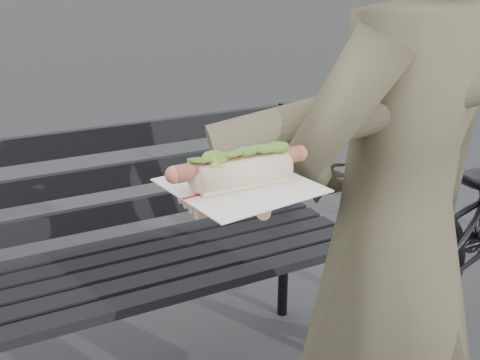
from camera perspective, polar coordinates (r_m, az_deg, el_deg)
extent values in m
cylinder|color=black|center=(2.03, 9.60, -12.75)|extent=(0.04, 0.04, 0.45)
cylinder|color=black|center=(2.27, 4.44, -8.64)|extent=(0.04, 0.04, 0.45)
cube|color=black|center=(1.63, -9.38, -11.94)|extent=(1.50, 0.07, 0.03)
cube|color=black|center=(1.70, -10.37, -10.44)|extent=(1.50, 0.07, 0.03)
cube|color=black|center=(1.78, -11.26, -9.07)|extent=(1.50, 0.07, 0.03)
cube|color=black|center=(1.85, -12.07, -7.80)|extent=(1.50, 0.07, 0.03)
cube|color=black|center=(1.93, -12.82, -6.64)|extent=(1.50, 0.07, 0.03)
cube|color=black|center=(2.10, 4.49, 2.22)|extent=(0.04, 0.03, 0.42)
cube|color=black|center=(1.91, -13.30, -3.47)|extent=(1.50, 0.02, 0.08)
cube|color=black|center=(1.86, -13.63, 0.18)|extent=(1.50, 0.02, 0.08)
cube|color=black|center=(1.82, -13.97, 4.00)|extent=(1.50, 0.02, 0.08)
imported|color=#4C4632|center=(1.21, 15.18, -6.24)|extent=(0.65, 0.49, 1.61)
cylinder|color=#4C4632|center=(1.00, 11.08, 6.57)|extent=(0.51, 0.23, 0.19)
cylinder|color=#D8A384|center=(0.84, 2.11, -0.61)|extent=(0.09, 0.08, 0.07)
ellipsoid|color=#D8A384|center=(0.81, 0.00, -1.65)|extent=(0.10, 0.11, 0.03)
cylinder|color=#D8A384|center=(0.77, -2.62, -2.99)|extent=(0.05, 0.02, 0.02)
cylinder|color=#D8A384|center=(0.78, -3.24, -2.47)|extent=(0.05, 0.02, 0.02)
cylinder|color=#D8A384|center=(0.80, -3.83, -1.96)|extent=(0.05, 0.02, 0.02)
cylinder|color=#D8A384|center=(0.82, -4.40, -1.48)|extent=(0.05, 0.02, 0.02)
cylinder|color=#D8A384|center=(0.77, 2.54, -2.76)|extent=(0.04, 0.05, 0.02)
cube|color=white|center=(0.81, 0.00, -0.53)|extent=(0.21, 0.21, 0.00)
cube|color=#B21E1E|center=(0.81, 0.00, -0.42)|extent=(0.19, 0.03, 0.00)
cylinder|color=#C2644A|center=(0.80, 0.00, 1.68)|extent=(0.20, 0.02, 0.02)
sphere|color=#C2644A|center=(0.76, -6.73, 0.53)|extent=(0.03, 0.02, 0.02)
sphere|color=#C2644A|center=(0.84, 6.04, 2.70)|extent=(0.03, 0.02, 0.02)
sphere|color=#9E6B2D|center=(0.77, -2.68, 1.69)|extent=(0.01, 0.01, 0.01)
sphere|color=#9E6B2D|center=(0.77, -1.87, 1.82)|extent=(0.01, 0.01, 0.01)
sphere|color=#9E6B2D|center=(0.78, -2.87, 2.08)|extent=(0.01, 0.01, 0.01)
sphere|color=#9E6B2D|center=(0.82, 0.41, 2.42)|extent=(0.01, 0.01, 0.01)
sphere|color=#9E6B2D|center=(0.81, 4.40, 2.52)|extent=(0.01, 0.01, 0.01)
sphere|color=#9E6B2D|center=(0.81, 1.50, 2.23)|extent=(0.01, 0.01, 0.01)
sphere|color=#9E6B2D|center=(0.80, 1.87, 2.05)|extent=(0.01, 0.01, 0.01)
sphere|color=#9E6B2D|center=(0.80, 0.23, 2.03)|extent=(0.01, 0.01, 0.01)
sphere|color=#9E6B2D|center=(0.78, -3.24, 1.88)|extent=(0.01, 0.01, 0.01)
sphere|color=#9E6B2D|center=(0.78, -3.51, 1.51)|extent=(0.01, 0.01, 0.01)
sphere|color=#9E6B2D|center=(0.79, 0.15, 2.09)|extent=(0.01, 0.01, 0.01)
sphere|color=#9E6B2D|center=(0.79, -1.81, 2.28)|extent=(0.01, 0.01, 0.01)
sphere|color=#9E6B2D|center=(0.81, -0.15, 2.50)|extent=(0.01, 0.01, 0.01)
sphere|color=#9E6B2D|center=(0.77, -2.61, 1.91)|extent=(0.01, 0.01, 0.01)
sphere|color=#9E6B2D|center=(0.76, -2.11, 1.32)|extent=(0.01, 0.01, 0.01)
sphere|color=#9E6B2D|center=(0.80, -1.20, 2.15)|extent=(0.01, 0.01, 0.01)
sphere|color=#9E6B2D|center=(0.76, -2.34, 1.54)|extent=(0.01, 0.01, 0.01)
sphere|color=#9E6B2D|center=(0.81, -0.32, 2.66)|extent=(0.01, 0.01, 0.01)
sphere|color=#9E6B2D|center=(0.79, -3.13, 1.74)|extent=(0.01, 0.01, 0.01)
sphere|color=#9E6B2D|center=(0.79, 0.43, 1.94)|extent=(0.01, 0.01, 0.01)
sphere|color=#9E6B2D|center=(0.79, -1.19, 1.82)|extent=(0.01, 0.01, 0.01)
sphere|color=#9E6B2D|center=(0.76, -2.75, 1.36)|extent=(0.01, 0.01, 0.01)
sphere|color=#9E6B2D|center=(0.79, -3.29, 2.38)|extent=(0.01, 0.01, 0.01)
sphere|color=#9E6B2D|center=(0.79, -0.68, 1.86)|extent=(0.01, 0.01, 0.01)
sphere|color=#9E6B2D|center=(0.81, 0.45, 2.49)|extent=(0.01, 0.01, 0.01)
sphere|color=#9E6B2D|center=(0.82, 1.99, 2.81)|extent=(0.01, 0.01, 0.01)
cylinder|color=#568724|center=(0.77, -4.09, 2.06)|extent=(0.04, 0.04, 0.01)
cylinder|color=#568724|center=(0.78, -2.53, 2.31)|extent=(0.04, 0.04, 0.01)
cylinder|color=#568724|center=(0.79, -0.80, 2.67)|extent=(0.04, 0.04, 0.01)
cylinder|color=#568724|center=(0.80, 0.64, 2.96)|extent=(0.04, 0.04, 0.01)
cylinder|color=#568724|center=(0.81, 2.35, 3.21)|extent=(0.04, 0.04, 0.00)
cylinder|color=#568724|center=(0.82, 3.73, 3.37)|extent=(0.04, 0.04, 0.01)
cube|color=brown|center=(3.33, 1.98, -2.86)|extent=(0.08, 0.09, 0.00)
cube|color=brown|center=(3.16, -1.73, -4.20)|extent=(0.09, 0.07, 0.00)
cube|color=brown|center=(2.38, 13.69, -14.05)|extent=(0.05, 0.05, 0.00)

